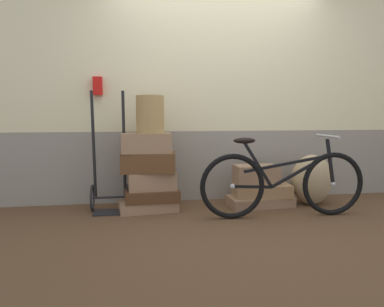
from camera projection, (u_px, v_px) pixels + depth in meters
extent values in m
cube|color=#513823|center=(233.00, 219.00, 3.61)|extent=(9.03, 5.20, 0.06)
cube|color=gray|center=(214.00, 164.00, 4.40)|extent=(7.03, 0.20, 0.83)
cube|color=beige|center=(215.00, 46.00, 4.24)|extent=(7.03, 0.20, 2.02)
cube|color=red|center=(98.00, 86.00, 3.94)|extent=(0.10, 0.08, 0.20)
cube|color=#937051|center=(148.00, 205.00, 3.84)|extent=(0.64, 0.46, 0.11)
cube|color=#4C2D19|center=(152.00, 195.00, 3.80)|extent=(0.58, 0.39, 0.12)
cube|color=#937051|center=(152.00, 180.00, 3.83)|extent=(0.52, 0.38, 0.19)
cube|color=brown|center=(149.00, 162.00, 3.80)|extent=(0.59, 0.42, 0.21)
cube|color=#937051|center=(146.00, 143.00, 3.77)|extent=(0.52, 0.35, 0.21)
cube|color=#937051|center=(260.00, 201.00, 4.01)|extent=(0.73, 0.41, 0.11)
cube|color=#9E754C|center=(261.00, 190.00, 4.01)|extent=(0.65, 0.38, 0.14)
cube|color=#937051|center=(256.00, 174.00, 4.01)|extent=(0.48, 0.28, 0.21)
cylinder|color=#A8844C|center=(150.00, 114.00, 3.73)|extent=(0.29, 0.29, 0.39)
torus|color=black|center=(92.00, 198.00, 3.79)|extent=(0.02, 0.29, 0.29)
torus|color=black|center=(128.00, 197.00, 3.85)|extent=(0.02, 0.29, 0.29)
cylinder|color=black|center=(110.00, 197.00, 3.82)|extent=(0.37, 0.02, 0.02)
cylinder|color=black|center=(94.00, 145.00, 3.73)|extent=(0.03, 0.14, 1.13)
cylinder|color=black|center=(124.00, 145.00, 3.78)|extent=(0.03, 0.14, 1.13)
cube|color=black|center=(110.00, 212.00, 3.73)|extent=(0.33, 0.22, 0.02)
ellipsoid|color=tan|center=(311.00, 179.00, 4.07)|extent=(0.46, 0.39, 0.57)
torus|color=black|center=(232.00, 186.00, 3.50)|extent=(0.65, 0.08, 0.65)
sphere|color=#B2B2B7|center=(232.00, 186.00, 3.50)|extent=(0.05, 0.05, 0.05)
torus|color=black|center=(333.00, 184.00, 3.63)|extent=(0.65, 0.08, 0.65)
sphere|color=#B2B2B7|center=(333.00, 184.00, 3.63)|extent=(0.05, 0.05, 0.05)
cube|color=black|center=(299.00, 171.00, 3.57)|extent=(0.58, 0.05, 0.33)
cube|color=black|center=(258.00, 165.00, 3.51)|extent=(0.31, 0.04, 0.46)
cube|color=black|center=(252.00, 187.00, 3.52)|extent=(0.40, 0.04, 0.04)
cube|color=black|center=(286.00, 164.00, 3.54)|extent=(0.86, 0.06, 0.17)
cube|color=black|center=(330.00, 162.00, 3.60)|extent=(0.11, 0.03, 0.46)
ellipsoid|color=black|center=(244.00, 141.00, 3.46)|extent=(0.22, 0.10, 0.06)
cylinder|color=#A5A5AD|center=(327.00, 136.00, 3.56)|extent=(0.04, 0.46, 0.02)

